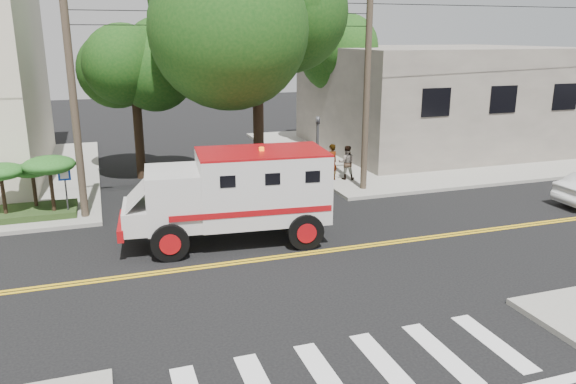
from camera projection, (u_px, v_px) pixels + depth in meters
name	position (u px, v px, depth m)	size (l,w,h in m)	color
ground	(270.00, 258.00, 17.86)	(100.00, 100.00, 0.00)	black
sidewalk_ne	(416.00, 149.00, 34.32)	(17.00, 17.00, 0.15)	gray
building_right	(437.00, 97.00, 34.41)	(14.00, 12.00, 6.00)	#686159
utility_pole_left	(74.00, 102.00, 20.37)	(0.28, 0.28, 9.00)	#382D23
utility_pole_right	(367.00, 91.00, 24.24)	(0.28, 0.28, 9.00)	#382D23
tree_main	(270.00, 26.00, 22.16)	(6.08, 5.70, 9.85)	black
tree_left	(141.00, 60.00, 26.21)	(4.48, 4.20, 7.70)	black
tree_right	(334.00, 48.00, 33.31)	(4.80, 4.50, 8.20)	black
traffic_signal	(317.00, 149.00, 23.53)	(0.15, 0.18, 3.60)	#3F3F42
accessibility_sign	(65.00, 186.00, 21.19)	(0.45, 0.10, 2.02)	#3F3F42
palm_planter	(30.00, 178.00, 21.14)	(3.52, 2.63, 2.36)	#1E3314
armored_truck	(236.00, 191.00, 18.86)	(7.09, 3.33, 3.13)	silver
pedestrian_a	(331.00, 162.00, 26.59)	(0.64, 0.42, 1.76)	gray
pedestrian_b	(347.00, 163.00, 26.79)	(0.79, 0.62, 1.64)	gray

